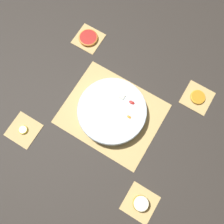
{
  "coord_description": "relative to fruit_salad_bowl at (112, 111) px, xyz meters",
  "views": [
    {
      "loc": [
        -0.16,
        0.27,
        1.13
      ],
      "look_at": [
        0.0,
        0.0,
        0.03
      ],
      "focal_mm": 42.0,
      "sensor_mm": 36.0,
      "label": 1
    }
  ],
  "objects": [
    {
      "name": "coaster_mat_near_left",
      "position": [
        -0.29,
        -0.27,
        -0.03
      ],
      "size": [
        0.13,
        0.13,
        0.01
      ],
      "color": "tan",
      "rests_on": "ground_plane"
    },
    {
      "name": "fruit_salad_bowl",
      "position": [
        0.0,
        0.0,
        0.0
      ],
      "size": [
        0.3,
        0.3,
        0.06
      ],
      "color": "silver",
      "rests_on": "bamboo_mat_center"
    },
    {
      "name": "coaster_mat_far_right",
      "position": [
        0.29,
        0.27,
        -0.03
      ],
      "size": [
        0.13,
        0.13,
        0.01
      ],
      "color": "tan",
      "rests_on": "ground_plane"
    },
    {
      "name": "orange_slice_whole",
      "position": [
        -0.29,
        -0.27,
        -0.03
      ],
      "size": [
        0.07,
        0.07,
        0.01
      ],
      "color": "orange",
      "rests_on": "coaster_mat_near_left"
    },
    {
      "name": "ground_plane",
      "position": [
        0.0,
        -0.0,
        -0.04
      ],
      "size": [
        6.0,
        6.0,
        0.0
      ],
      "primitive_type": "plane",
      "color": "#2D2823"
    },
    {
      "name": "apple_half",
      "position": [
        -0.29,
        0.27,
        -0.01
      ],
      "size": [
        0.06,
        0.06,
        0.04
      ],
      "color": "gold",
      "rests_on": "coaster_mat_far_left"
    },
    {
      "name": "coaster_mat_near_right",
      "position": [
        0.29,
        -0.27,
        -0.03
      ],
      "size": [
        0.13,
        0.13,
        0.01
      ],
      "color": "tan",
      "rests_on": "ground_plane"
    },
    {
      "name": "bamboo_mat_center",
      "position": [
        0.0,
        -0.0,
        -0.03
      ],
      "size": [
        0.42,
        0.35,
        0.01
      ],
      "color": "tan",
      "rests_on": "ground_plane"
    },
    {
      "name": "grapefruit_slice",
      "position": [
        0.29,
        -0.27,
        -0.03
      ],
      "size": [
        0.09,
        0.09,
        0.01
      ],
      "color": "#B2231E",
      "rests_on": "coaster_mat_near_right"
    },
    {
      "name": "coaster_mat_far_left",
      "position": [
        -0.29,
        0.27,
        -0.03
      ],
      "size": [
        0.13,
        0.13,
        0.01
      ],
      "color": "tan",
      "rests_on": "ground_plane"
    },
    {
      "name": "banana_coin_single",
      "position": [
        0.29,
        0.27,
        -0.03
      ],
      "size": [
        0.04,
        0.04,
        0.01
      ],
      "color": "#F4EABC",
      "rests_on": "coaster_mat_far_right"
    }
  ]
}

